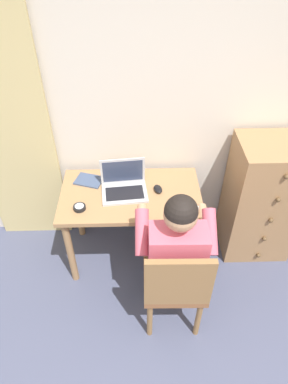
# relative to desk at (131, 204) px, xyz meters

# --- Properties ---
(wall_back) EXTENTS (4.80, 0.05, 2.50)m
(wall_back) POSITION_rel_desk_xyz_m (0.20, 0.38, 0.64)
(wall_back) COLOR beige
(wall_back) RESTS_ON ground_plane
(curtain_panel) EXTENTS (0.63, 0.03, 2.29)m
(curtain_panel) POSITION_rel_desk_xyz_m (-0.90, 0.31, 0.54)
(curtain_panel) COLOR #CCB77A
(curtain_panel) RESTS_ON ground_plane
(desk) EXTENTS (1.08, 0.62, 0.72)m
(desk) POSITION_rel_desk_xyz_m (0.00, 0.00, 0.00)
(desk) COLOR #9E754C
(desk) RESTS_ON ground_plane
(dresser) EXTENTS (0.56, 0.48, 1.08)m
(dresser) POSITION_rel_desk_xyz_m (1.08, 0.09, -0.06)
(dresser) COLOR #9E754C
(dresser) RESTS_ON ground_plane
(chair) EXTENTS (0.43, 0.41, 0.89)m
(chair) POSITION_rel_desk_xyz_m (0.29, -0.66, -0.11)
(chair) COLOR brown
(chair) RESTS_ON ground_plane
(person_seated) EXTENTS (0.54, 0.59, 1.20)m
(person_seated) POSITION_rel_desk_xyz_m (0.30, -0.48, 0.07)
(person_seated) COLOR #33384C
(person_seated) RESTS_ON ground_plane
(laptop) EXTENTS (0.36, 0.28, 0.24)m
(laptop) POSITION_rel_desk_xyz_m (-0.05, 0.04, 0.17)
(laptop) COLOR #B7BABF
(laptop) RESTS_ON desk
(computer_mouse) EXTENTS (0.08, 0.11, 0.03)m
(computer_mouse) POSITION_rel_desk_xyz_m (0.21, 0.03, 0.13)
(computer_mouse) COLOR black
(computer_mouse) RESTS_ON desk
(desk_clock) EXTENTS (0.09, 0.09, 0.03)m
(desk_clock) POSITION_rel_desk_xyz_m (-0.37, -0.16, 0.13)
(desk_clock) COLOR black
(desk_clock) RESTS_ON desk
(notebook_pad) EXTENTS (0.25, 0.21, 0.01)m
(notebook_pad) POSITION_rel_desk_xyz_m (-0.33, 0.16, 0.12)
(notebook_pad) COLOR #3D4C6B
(notebook_pad) RESTS_ON desk
(coffee_mug) EXTENTS (0.12, 0.08, 0.09)m
(coffee_mug) POSITION_rel_desk_xyz_m (0.41, -0.23, 0.16)
(coffee_mug) COLOR silver
(coffee_mug) RESTS_ON desk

